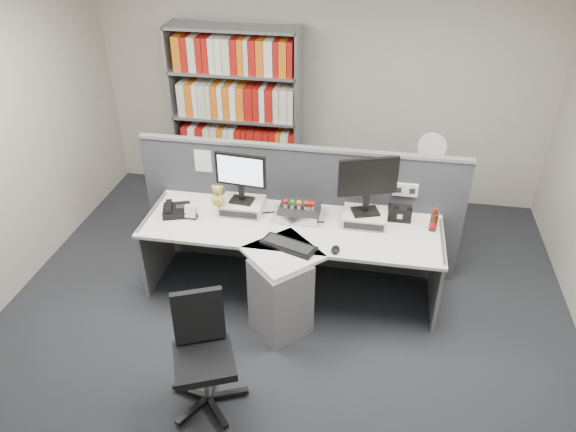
% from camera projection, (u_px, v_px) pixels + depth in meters
% --- Properties ---
extents(ground, '(5.50, 5.50, 0.00)m').
position_uv_depth(ground, '(274.00, 353.00, 4.45)').
color(ground, '#282A2F').
rests_on(ground, ground).
extents(room_shell, '(5.04, 5.54, 2.72)m').
position_uv_depth(room_shell, '(270.00, 154.00, 3.49)').
color(room_shell, '#AFAB9C').
rests_on(room_shell, ground).
extents(partition, '(3.00, 0.08, 1.27)m').
position_uv_depth(partition, '(300.00, 207.00, 5.14)').
color(partition, '#3E3F47').
rests_on(partition, ground).
extents(desk, '(2.60, 1.20, 0.72)m').
position_uv_depth(desk, '(287.00, 265.00, 4.70)').
color(desk, silver).
rests_on(desk, ground).
extents(monitor_riser_left, '(0.38, 0.31, 0.10)m').
position_uv_depth(monitor_riser_left, '(242.00, 206.00, 4.92)').
color(monitor_riser_left, beige).
rests_on(monitor_riser_left, desk).
extents(monitor_riser_right, '(0.38, 0.31, 0.10)m').
position_uv_depth(monitor_riser_right, '(365.00, 218.00, 4.76)').
color(monitor_riser_right, beige).
rests_on(monitor_riser_right, desk).
extents(monitor_left, '(0.46, 0.16, 0.46)m').
position_uv_depth(monitor_left, '(241.00, 174.00, 4.75)').
color(monitor_left, black).
rests_on(monitor_left, monitor_riser_left).
extents(monitor_right, '(0.49, 0.23, 0.52)m').
position_uv_depth(monitor_right, '(368.00, 181.00, 4.57)').
color(monitor_right, black).
rests_on(monitor_right, monitor_riser_right).
extents(desktop_pc, '(0.36, 0.32, 0.09)m').
position_uv_depth(desktop_pc, '(299.00, 212.00, 4.84)').
color(desktop_pc, black).
rests_on(desktop_pc, desk).
extents(figurines, '(0.29, 0.05, 0.09)m').
position_uv_depth(figurines, '(301.00, 204.00, 4.77)').
color(figurines, beige).
rests_on(figurines, desktop_pc).
extents(keyboard, '(0.49, 0.32, 0.03)m').
position_uv_depth(keyboard, '(289.00, 245.00, 4.46)').
color(keyboard, black).
rests_on(keyboard, desk).
extents(mouse, '(0.07, 0.11, 0.04)m').
position_uv_depth(mouse, '(336.00, 250.00, 4.40)').
color(mouse, black).
rests_on(mouse, desk).
extents(desk_phone, '(0.29, 0.28, 0.10)m').
position_uv_depth(desk_phone, '(176.00, 210.00, 4.88)').
color(desk_phone, black).
rests_on(desk_phone, desk).
extents(desk_calendar, '(0.11, 0.08, 0.13)m').
position_uv_depth(desk_calendar, '(191.00, 213.00, 4.82)').
color(desk_calendar, black).
rests_on(desk_calendar, desk).
extents(plush_toy, '(0.12, 0.12, 0.20)m').
position_uv_depth(plush_toy, '(218.00, 197.00, 4.79)').
color(plush_toy, gold).
rests_on(plush_toy, monitor_riser_left).
extents(speaker, '(0.20, 0.11, 0.13)m').
position_uv_depth(speaker, '(400.00, 213.00, 4.79)').
color(speaker, black).
rests_on(speaker, desk).
extents(cola_bottle, '(0.07, 0.07, 0.22)m').
position_uv_depth(cola_bottle, '(434.00, 222.00, 4.64)').
color(cola_bottle, '#3F190A').
rests_on(cola_bottle, desk).
extents(shelving_unit, '(1.41, 0.40, 2.00)m').
position_uv_depth(shelving_unit, '(237.00, 120.00, 6.09)').
color(shelving_unit, gray).
rests_on(shelving_unit, ground).
extents(filing_cabinet, '(0.45, 0.61, 0.70)m').
position_uv_depth(filing_cabinet, '(423.00, 205.00, 5.74)').
color(filing_cabinet, gray).
rests_on(filing_cabinet, ground).
extents(desk_fan, '(0.28, 0.17, 0.48)m').
position_uv_depth(desk_fan, '(431.00, 149.00, 5.39)').
color(desk_fan, white).
rests_on(desk_fan, filing_cabinet).
extents(office_chair, '(0.58, 0.57, 0.87)m').
position_uv_depth(office_chair, '(203.00, 349.00, 3.85)').
color(office_chair, silver).
rests_on(office_chair, ground).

